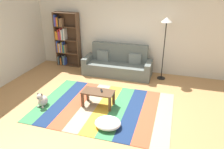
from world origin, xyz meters
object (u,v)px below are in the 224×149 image
Objects in this scene: pouf at (108,123)px; standing_lamp at (166,28)px; dog at (42,100)px; tv_remote at (102,91)px; bookshelf at (65,40)px; couch at (118,65)px; coffee_table at (98,94)px.

standing_lamp is (0.88, 2.92, 1.53)m from pouf.
dog is 0.20× the size of standing_lamp.
pouf is 0.96m from tv_remote.
dog is at bearing 169.31° from pouf.
tv_remote is at bearing -46.70° from bookshelf.
couch reaches higher than tv_remote.
coffee_table is at bearing -48.20° from bookshelf.
coffee_table reaches higher than pouf.
couch reaches higher than pouf.
standing_lamp is 2.76m from tv_remote.
tv_remote reaches higher than pouf.
coffee_table is (0.08, -2.12, -0.00)m from couch.
standing_lamp is 12.99× the size of tv_remote.
pouf is 1.88m from dog.
bookshelf reaches higher than coffee_table.
standing_lamp is (1.37, 2.16, 1.29)m from coffee_table.
pouf is 3.41m from standing_lamp.
tv_remote reaches higher than dog.
tv_remote is at bearing -121.38° from standing_lamp.
couch reaches higher than dog.
pouf is (2.64, -3.16, -0.84)m from bookshelf.
dog is (-1.84, 0.35, 0.06)m from pouf.
couch is 5.69× the size of dog.
coffee_table is 2.87m from standing_lamp.
dog is at bearing 170.45° from tv_remote.
coffee_table is at bearing -87.96° from couch.
standing_lamp reaches higher than couch.
couch is at bearing -7.78° from bookshelf.
pouf is at bearing -50.10° from bookshelf.
coffee_table is 1.42m from dog.
coffee_table is 0.41× the size of standing_lamp.
couch is 1.17× the size of bookshelf.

